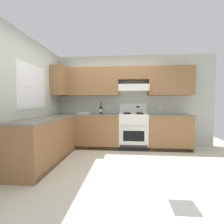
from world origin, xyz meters
TOP-DOWN VIEW (x-y plane):
  - ground_plane at (0.00, 0.00)m, footprint 7.04×7.04m
  - floor_accent_tile at (1.07, -1.26)m, footprint 0.30×0.30m
  - wall_back at (0.41, 1.53)m, footprint 4.68×0.57m
  - wall_left at (-1.59, 0.23)m, footprint 0.47×4.00m
  - counter_back_run at (0.17, 1.24)m, footprint 3.60×0.65m
  - counter_left_run at (-1.24, -0.00)m, footprint 0.63×1.91m
  - stove at (0.58, 1.25)m, footprint 0.76×0.62m
  - wine_bottle at (-0.31, 1.35)m, footprint 0.08×0.08m
  - bowl at (-0.72, 1.18)m, footprint 0.34×0.28m

SIDE VIEW (x-z plane):
  - ground_plane at x=0.00m, z-range 0.00..0.00m
  - floor_accent_tile at x=1.07m, z-range 0.00..0.01m
  - counter_back_run at x=0.17m, z-range 0.00..0.91m
  - counter_left_run at x=-1.24m, z-range 0.00..0.91m
  - stove at x=0.58m, z-range -0.12..1.08m
  - bowl at x=-0.72m, z-range 0.90..0.96m
  - wine_bottle at x=-0.31m, z-range 0.87..1.20m
  - wall_left at x=-1.59m, z-range 0.07..2.62m
  - wall_back at x=0.41m, z-range 0.20..2.75m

